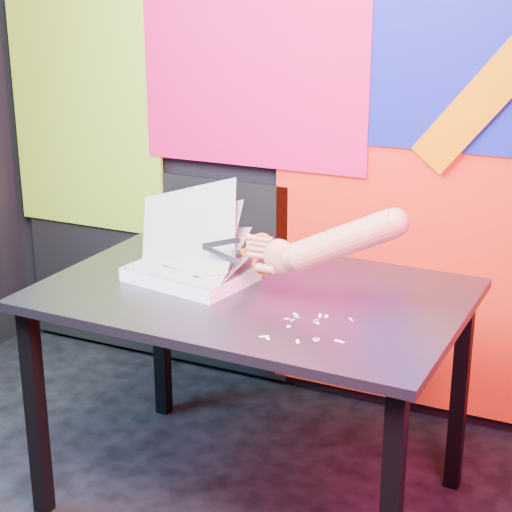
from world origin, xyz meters
The scene contains 7 objects.
room centered at (0.00, 0.00, 1.35)m, with size 3.01×3.01×2.71m.
backdrop centered at (0.06, 1.46, 0.96)m, with size 2.88×0.05×2.08m.
work_table centered at (0.12, 0.68, 0.67)m, with size 1.30×0.88×0.75m.
printout_stack centered at (-0.10, 0.67, 0.78)m, with size 0.44×0.33×0.35m.
scissors centered at (0.16, 0.63, 0.89)m, with size 0.24×0.02×0.13m.
hand_forearm centered at (0.39, 0.63, 0.95)m, with size 0.48×0.10×0.24m.
paper_clippings centered at (0.39, 0.47, 0.75)m, with size 0.22×0.24×0.00m.
Camera 1 is at (1.18, -1.56, 1.70)m, focal length 60.00 mm.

